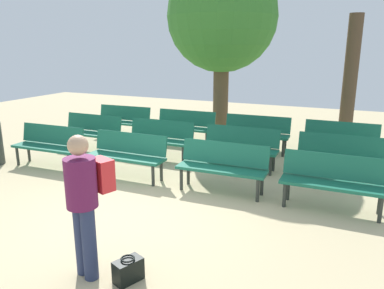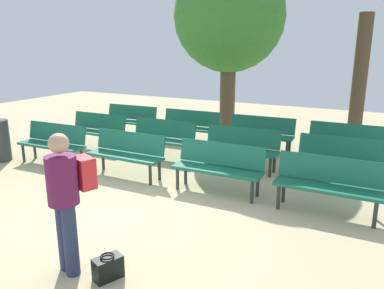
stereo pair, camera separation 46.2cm
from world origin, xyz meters
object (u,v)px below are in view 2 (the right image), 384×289
object	(u,v)px
bench_r0_c2	(219,165)
handbag	(108,268)
bench_r2_c2	(261,132)
bench_r1_c0	(97,129)
bench_r0_c3	(328,182)
bench_r1_c2	(241,146)
bench_r2_c0	(130,119)
bench_r0_c1	(127,152)
bench_r2_c1	(190,125)
bench_r1_c1	(162,136)
bench_r2_c3	(346,141)
bench_r1_c3	(341,158)
visitor_with_backpack	(67,195)
bench_r0_c0	(53,141)
tree_1	(229,18)
tree_0	(359,81)

from	to	relation	value
bench_r0_c2	handbag	distance (m)	2.99
bench_r0_c2	bench_r2_c2	distance (m)	2.83
bench_r1_c0	bench_r0_c3	bearing A→B (deg)	-12.87
bench_r1_c2	bench_r2_c2	size ratio (longest dim) A/B	0.99
bench_r1_c0	handbag	xyz separation A→B (m)	(3.86, -4.26, -0.37)
bench_r2_c0	handbag	bearing A→B (deg)	-58.09
bench_r0_c1	bench_r1_c2	size ratio (longest dim) A/B	1.00
bench_r1_c0	bench_r2_c1	size ratio (longest dim) A/B	0.99
bench_r1_c2	bench_r2_c0	size ratio (longest dim) A/B	0.99
bench_r1_c1	bench_r1_c2	world-z (taller)	same
bench_r0_c3	bench_r2_c3	bearing A→B (deg)	91.00
bench_r1_c3	bench_r2_c3	world-z (taller)	same
bench_r2_c2	visitor_with_backpack	bearing A→B (deg)	-96.14
bench_r0_c1	bench_r1_c3	distance (m)	4.12
bench_r2_c0	bench_r2_c1	xyz separation A→B (m)	(1.93, 0.04, 0.00)
bench_r1_c3	bench_r1_c1	bearing A→B (deg)	-179.87
bench_r0_c0	bench_r1_c2	size ratio (longest dim) A/B	1.00
bench_r2_c0	bench_r1_c1	bearing A→B (deg)	-38.05
bench_r0_c2	tree_1	world-z (taller)	tree_1
tree_0	bench_r1_c1	bearing A→B (deg)	-139.12
bench_r0_c3	bench_r2_c0	xyz separation A→B (m)	(-5.82, 2.78, 0.00)
bench_r1_c3	bench_r0_c2	bearing A→B (deg)	-143.33
bench_r1_c3	handbag	xyz separation A→B (m)	(-1.93, -4.43, -0.37)
bench_r0_c2	bench_r1_c3	xyz separation A→B (m)	(1.87, 1.46, 0.00)
bench_r2_c1	bench_r1_c1	bearing A→B (deg)	-90.35
bench_r1_c0	bench_r1_c1	size ratio (longest dim) A/B	1.00
bench_r0_c2	bench_r1_c1	xyz separation A→B (m)	(-2.01, 1.36, 0.00)
bench_r1_c0	bench_r1_c1	xyz separation A→B (m)	(1.90, 0.07, 0.00)
bench_r1_c3	handbag	bearing A→B (deg)	-114.79
bench_r0_c2	bench_r1_c2	size ratio (longest dim) A/B	1.00
bench_r0_c2	bench_r1_c1	world-z (taller)	same
bench_r0_c3	bench_r1_c3	size ratio (longest dim) A/B	0.99
bench_r1_c2	bench_r2_c2	bearing A→B (deg)	90.13
tree_0	visitor_with_backpack	distance (m)	8.11
bench_r0_c0	bench_r0_c3	xyz separation A→B (m)	(5.76, 0.11, 0.00)
bench_r0_c0	bench_r1_c2	xyz separation A→B (m)	(3.81, 1.52, 0.00)
tree_1	handbag	bearing A→B (deg)	-78.38
bench_r0_c2	bench_r2_c0	xyz separation A→B (m)	(-3.97, 2.76, 0.00)
bench_r1_c1	bench_r2_c3	distance (m)	4.10
bench_r1_c2	bench_r1_c3	world-z (taller)	same
bench_r2_c0	bench_r2_c1	distance (m)	1.93
bench_r0_c0	bench_r0_c2	xyz separation A→B (m)	(3.90, 0.13, 0.00)
bench_r0_c0	bench_r2_c1	world-z (taller)	same
tree_0	handbag	size ratio (longest dim) A/B	9.13
bench_r0_c2	bench_r1_c1	bearing A→B (deg)	144.74
tree_1	handbag	size ratio (longest dim) A/B	13.12
bench_r2_c1	handbag	size ratio (longest dim) A/B	4.42
visitor_with_backpack	bench_r0_c3	bearing A→B (deg)	-108.40
bench_r1_c0	bench_r2_c3	xyz separation A→B (m)	(5.72, 1.54, 0.00)
bench_r0_c1	handbag	distance (m)	3.50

